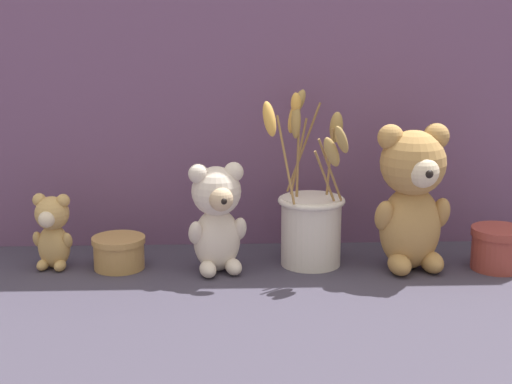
{
  "coord_description": "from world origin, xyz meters",
  "views": [
    {
      "loc": [
        -0.05,
        -1.35,
        0.47
      ],
      "look_at": [
        0.0,
        0.02,
        0.14
      ],
      "focal_mm": 55.0,
      "sensor_mm": 36.0,
      "label": 1
    }
  ],
  "objects_px": {
    "teddy_bear_large": "(412,195)",
    "teddy_bear_small": "(53,230)",
    "flower_vase": "(311,218)",
    "decorative_tin_short": "(119,252)",
    "teddy_bear_medium": "(217,216)",
    "decorative_tin_tall": "(498,248)"
  },
  "relations": [
    {
      "from": "flower_vase",
      "to": "decorative_tin_short",
      "type": "relative_size",
      "value": 3.27
    },
    {
      "from": "teddy_bear_medium",
      "to": "teddy_bear_small",
      "type": "distance_m",
      "value": 0.3
    },
    {
      "from": "flower_vase",
      "to": "decorative_tin_tall",
      "type": "xyz_separation_m",
      "value": [
        0.34,
        -0.04,
        -0.05
      ]
    },
    {
      "from": "flower_vase",
      "to": "teddy_bear_small",
      "type": "bearing_deg",
      "value": -179.6
    },
    {
      "from": "teddy_bear_medium",
      "to": "teddy_bear_small",
      "type": "relative_size",
      "value": 1.44
    },
    {
      "from": "teddy_bear_medium",
      "to": "decorative_tin_short",
      "type": "bearing_deg",
      "value": 171.35
    },
    {
      "from": "teddy_bear_large",
      "to": "flower_vase",
      "type": "height_order",
      "value": "flower_vase"
    },
    {
      "from": "teddy_bear_small",
      "to": "decorative_tin_short",
      "type": "xyz_separation_m",
      "value": [
        0.12,
        -0.01,
        -0.04
      ]
    },
    {
      "from": "flower_vase",
      "to": "decorative_tin_short",
      "type": "height_order",
      "value": "flower_vase"
    },
    {
      "from": "decorative_tin_short",
      "to": "teddy_bear_large",
      "type": "bearing_deg",
      "value": -2.22
    },
    {
      "from": "decorative_tin_short",
      "to": "decorative_tin_tall",
      "type": "bearing_deg",
      "value": -2.43
    },
    {
      "from": "teddy_bear_large",
      "to": "decorative_tin_tall",
      "type": "distance_m",
      "value": 0.19
    },
    {
      "from": "teddy_bear_small",
      "to": "flower_vase",
      "type": "relative_size",
      "value": 0.44
    },
    {
      "from": "teddy_bear_medium",
      "to": "teddy_bear_large",
      "type": "bearing_deg",
      "value": 1.12
    },
    {
      "from": "flower_vase",
      "to": "decorative_tin_short",
      "type": "distance_m",
      "value": 0.36
    },
    {
      "from": "teddy_bear_large",
      "to": "teddy_bear_medium",
      "type": "relative_size",
      "value": 1.33
    },
    {
      "from": "teddy_bear_small",
      "to": "decorative_tin_tall",
      "type": "relative_size",
      "value": 1.39
    },
    {
      "from": "teddy_bear_large",
      "to": "decorative_tin_short",
      "type": "distance_m",
      "value": 0.54
    },
    {
      "from": "teddy_bear_large",
      "to": "teddy_bear_small",
      "type": "relative_size",
      "value": 1.91
    },
    {
      "from": "teddy_bear_large",
      "to": "teddy_bear_small",
      "type": "distance_m",
      "value": 0.65
    },
    {
      "from": "teddy_bear_medium",
      "to": "decorative_tin_tall",
      "type": "bearing_deg",
      "value": -0.22
    },
    {
      "from": "teddy_bear_small",
      "to": "decorative_tin_short",
      "type": "height_order",
      "value": "teddy_bear_small"
    }
  ]
}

